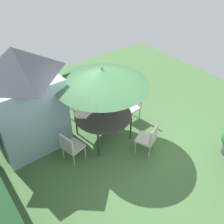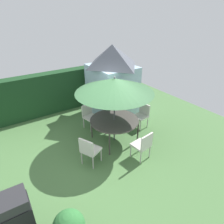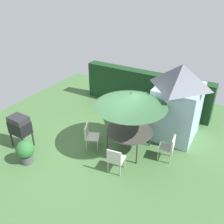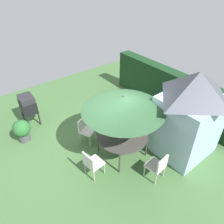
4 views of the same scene
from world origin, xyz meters
name	(u,v)px [view 4 (image 4 of 4)]	position (x,y,z in m)	size (l,w,h in m)	color
ground_plane	(101,142)	(0.00, 0.00, 0.00)	(11.00, 11.00, 0.00)	#47703D
hedge_backdrop	(170,91)	(0.00, 3.50, 0.85)	(5.90, 0.52, 1.70)	#193D1E
garden_shed	(190,114)	(1.89, 1.96, 1.44)	(1.65, 1.88, 2.83)	#9EBCD1
patio_table	(122,136)	(0.82, 0.25, 0.75)	(1.58, 1.58, 0.79)	#47423D
patio_umbrella	(123,103)	(0.82, 0.25, 1.97)	(2.40, 2.40, 2.25)	#4C4C51
bbq_grill	(28,105)	(-2.59, -1.49, 0.85)	(0.72, 0.52, 1.20)	black
chair_near_shed	(92,163)	(0.97, -0.99, 0.52)	(0.51, 0.52, 0.90)	silver
chair_far_side	(158,166)	(2.18, 0.41, 0.52)	(0.52, 0.51, 0.90)	silver
chair_toward_hedge	(143,123)	(0.53, 1.45, 0.52)	(0.55, 0.56, 0.90)	silver
chair_toward_house	(86,129)	(-0.43, -0.33, 0.52)	(0.61, 0.61, 0.90)	silver
potted_plant_by_shed	(22,130)	(-1.78, -2.07, 0.46)	(0.60, 0.60, 0.83)	#4C4C51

